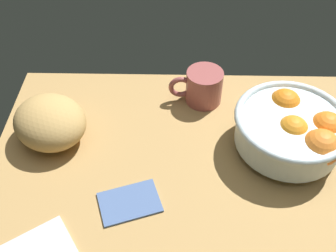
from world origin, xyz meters
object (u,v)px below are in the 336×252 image
object	(u,v)px
fruit_bowl	(294,129)
napkin_folded	(130,202)
bread_loaf	(50,122)
mug	(203,87)

from	to	relation	value
fruit_bowl	napkin_folded	xyz separation A→B (cm)	(-32.62, -14.55, -5.34)
fruit_bowl	bread_loaf	size ratio (longest dim) A/B	1.44
fruit_bowl	bread_loaf	distance (cm)	50.60
bread_loaf	mug	xyz separation A→B (cm)	(32.71, 12.87, -0.69)
bread_loaf	mug	world-z (taller)	bread_loaf
bread_loaf	napkin_folded	distance (cm)	24.77
napkin_folded	bread_loaf	bearing A→B (deg)	137.30
napkin_folded	fruit_bowl	bearing A→B (deg)	24.04
fruit_bowl	bread_loaf	bearing A→B (deg)	177.74
fruit_bowl	bread_loaf	xyz separation A→B (cm)	(-50.55, 2.00, -1.06)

